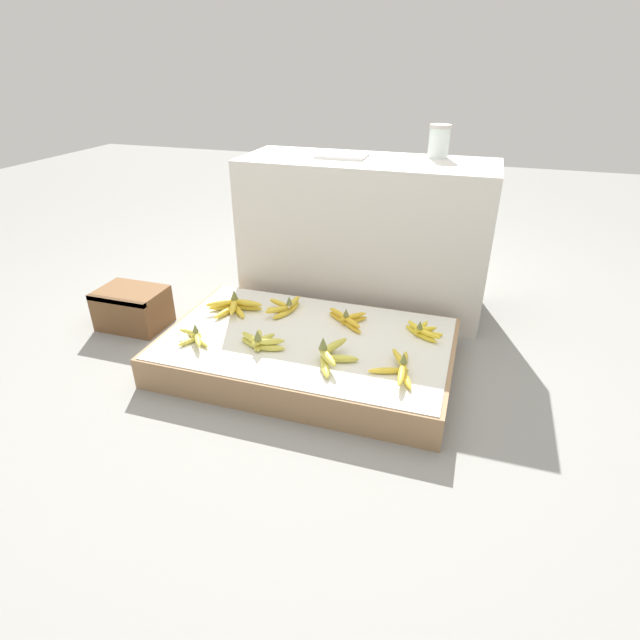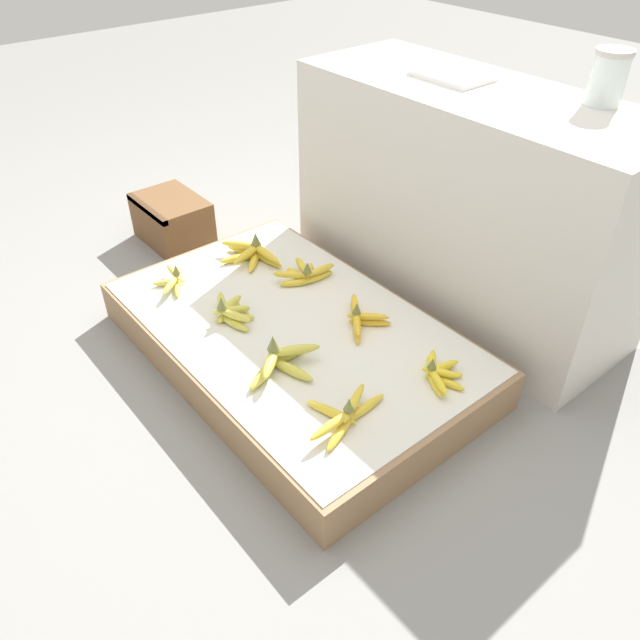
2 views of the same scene
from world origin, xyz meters
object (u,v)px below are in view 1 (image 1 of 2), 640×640
Objects in this scene: banana_bunch_front_midright at (330,355)px; banana_bunch_middle_midleft at (285,307)px; foam_tray_white at (342,155)px; banana_bunch_front_right at (400,368)px; banana_bunch_middle_left at (234,306)px; glass_jar at (439,141)px; banana_bunch_front_midleft at (261,342)px; banana_bunch_middle_right at (423,331)px; wooden_crate at (133,308)px; banana_bunch_middle_midright at (348,319)px; banana_bunch_front_left at (195,337)px.

banana_bunch_middle_midleft is at bearing 133.38° from banana_bunch_front_midright.
banana_bunch_front_midright is 1.10m from foam_tray_white.
banana_bunch_middle_left is at bearing 161.72° from banana_bunch_front_right.
glass_jar reaches higher than banana_bunch_front_midright.
banana_bunch_front_midleft is 0.37m from banana_bunch_middle_left.
foam_tray_white is at bearing 133.92° from banana_bunch_middle_right.
banana_bunch_middle_left reaches higher than banana_bunch_front_right.
wooden_crate is 1.34× the size of foam_tray_white.
banana_bunch_front_right reaches higher than banana_bunch_middle_midright.
banana_bunch_middle_right is at bearing -83.58° from glass_jar.
banana_bunch_front_midright is at bearing -134.86° from banana_bunch_middle_right.
banana_bunch_front_right is at bearing 2.05° from banana_bunch_front_left.
glass_jar reaches higher than banana_bunch_middle_left.
banana_bunch_front_midright is (0.60, 0.03, 0.01)m from banana_bunch_front_left.
banana_bunch_front_midleft is at bearing -133.10° from banana_bunch_middle_midright.
banana_bunch_front_midright is at bearing -103.68° from glass_jar.
banana_bunch_middle_left is at bearing -137.85° from glass_jar.
foam_tray_white is (-0.21, 0.89, 0.61)m from banana_bunch_front_midright.
banana_bunch_front_midleft is at bearing -85.48° from banana_bunch_middle_midleft.
banana_bunch_front_midleft reaches higher than banana_bunch_middle_right.
banana_bunch_front_left is 0.68m from banana_bunch_middle_midright.
banana_bunch_front_midright is at bearing -179.22° from banana_bunch_front_right.
banana_bunch_front_left is 0.66× the size of banana_bunch_front_midright.
banana_bunch_middle_right reaches higher than wooden_crate.
wooden_crate is at bearing -150.33° from glass_jar.
banana_bunch_middle_right is at bearing 3.47° from wooden_crate.
banana_bunch_front_midleft reaches higher than banana_bunch_middle_midright.
banana_bunch_front_midleft is 0.83× the size of banana_bunch_middle_left.
wooden_crate is 1.31m from foam_tray_white.
wooden_crate is 0.80m from banana_bunch_middle_midleft.
banana_bunch_front_right reaches higher than banana_bunch_front_left.
banana_bunch_middle_right is 0.73× the size of foam_tray_white.
wooden_crate is at bearing -171.78° from banana_bunch_middle_midleft.
banana_bunch_front_midleft is at bearing 176.73° from banana_bunch_front_midright.
banana_bunch_front_left is 0.98× the size of banana_bunch_middle_right.
banana_bunch_middle_right is at bearing -2.25° from banana_bunch_middle_midleft.
banana_bunch_middle_midright is at bearing 179.68° from banana_bunch_middle_right.
banana_bunch_middle_midleft is at bearing -102.91° from foam_tray_white.
banana_bunch_middle_midright reaches higher than banana_bunch_middle_right.
banana_bunch_front_left is 1.17m from foam_tray_white.
banana_bunch_front_right is 1.39× the size of banana_bunch_middle_midright.
banana_bunch_middle_left is at bearing 83.88° from banana_bunch_front_left.
banana_bunch_middle_midleft reaches higher than wooden_crate.
wooden_crate is 1.45m from banana_bunch_middle_right.
banana_bunch_front_midright is 1.08× the size of foam_tray_white.
banana_bunch_middle_midright is 1.31× the size of glass_jar.
banana_bunch_front_midleft is 1.22× the size of banana_bunch_middle_right.
banana_bunch_front_right is 1.81× the size of glass_jar.
banana_bunch_front_right reaches higher than banana_bunch_middle_right.
banana_bunch_front_right and banana_bunch_middle_midleft have the same top height.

